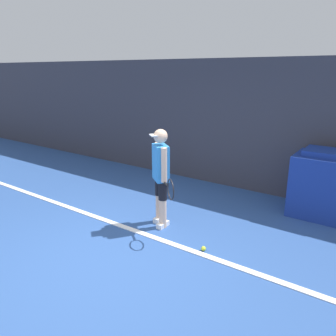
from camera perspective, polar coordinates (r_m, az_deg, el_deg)
name	(u,v)px	position (r m, az deg, el deg)	size (l,w,h in m)	color
ground_plane	(112,256)	(4.72, -9.66, -14.91)	(24.00, 24.00, 0.00)	#2D5193
back_wall	(229,125)	(7.11, 10.59, 7.44)	(24.00, 0.10, 2.69)	#383842
court_baseline	(146,235)	(5.19, -3.85, -11.50)	(21.60, 0.10, 0.01)	white
tennis_player	(161,174)	(5.18, -1.23, -1.00)	(0.75, 0.64, 1.59)	beige
tennis_ball	(204,248)	(4.79, 6.21, -13.76)	(0.07, 0.07, 0.07)	#D1E533
covered_chair	(320,184)	(6.25, 25.00, -2.56)	(0.90, 0.82, 1.17)	navy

